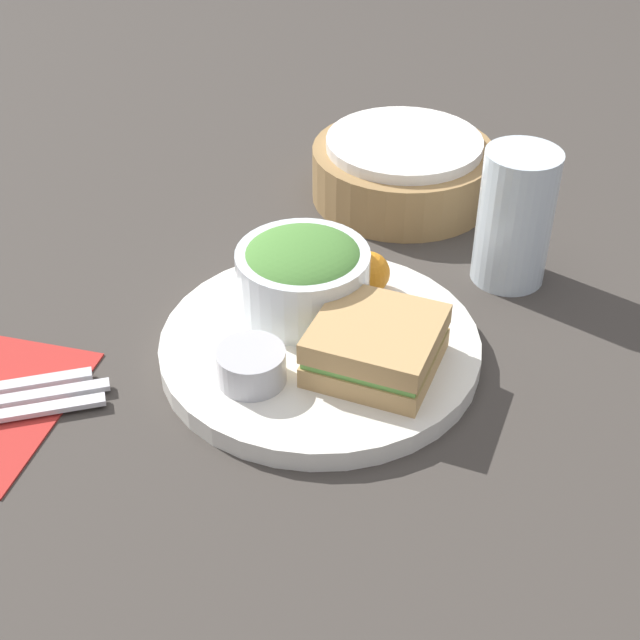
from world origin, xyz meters
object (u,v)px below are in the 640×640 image
Objects in this scene: dressing_cup at (251,366)px; sandwich at (376,345)px; drink_glass at (515,217)px; bread_basket at (403,169)px; salad_bowl at (303,273)px; plate at (320,347)px.

sandwich is at bearing 24.09° from dressing_cup.
drink_glass is 0.67× the size of bread_basket.
bread_basket is at bearing 80.01° from salad_bowl.
dressing_cup is 0.28× the size of bread_basket.
bread_basket is at bearing 80.87° from dressing_cup.
sandwich is 1.96× the size of dressing_cup.
plate is 2.07× the size of drink_glass.
salad_bowl is at bearing -99.99° from bread_basket.
sandwich is 0.33m from bread_basket.
drink_glass reaches higher than dressing_cup.
bread_basket is (0.06, 0.37, 0.00)m from dressing_cup.
bread_basket is at bearing 86.46° from plate.
salad_bowl is at bearing 121.99° from plate.
plate is at bearing -131.82° from drink_glass.
drink_glass is (0.15, 0.17, 0.06)m from plate.
plate is 0.30m from bread_basket.
sandwich reaches higher than dressing_cup.
sandwich is (0.05, -0.02, 0.03)m from plate.
dressing_cup is at bearing -121.11° from plate.
sandwich is at bearing -39.95° from salad_bowl.
dressing_cup is at bearing -97.11° from salad_bowl.
salad_bowl reaches higher than dressing_cup.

